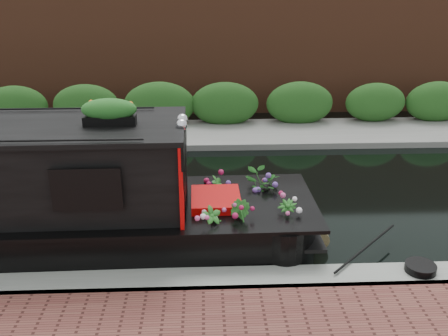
{
  "coord_description": "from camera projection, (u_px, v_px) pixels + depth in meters",
  "views": [
    {
      "loc": [
        1.44,
        -9.74,
        4.7
      ],
      "look_at": [
        1.82,
        -0.6,
        0.96
      ],
      "focal_mm": 40.0,
      "sensor_mm": 36.0,
      "label": 1
    }
  ],
  "objects": [
    {
      "name": "near_bank_coping",
      "position": [
        113.0,
        294.0,
        7.68
      ],
      "size": [
        40.0,
        0.6,
        0.5
      ],
      "primitive_type": "cube",
      "color": "gray",
      "rests_on": "ground"
    },
    {
      "name": "ground",
      "position": [
        139.0,
        200.0,
        10.73
      ],
      "size": [
        80.0,
        80.0,
        0.0
      ],
      "primitive_type": "plane",
      "color": "black",
      "rests_on": "ground"
    },
    {
      "name": "coiled_mooring_rope",
      "position": [
        420.0,
        268.0,
        7.79
      ],
      "size": [
        0.48,
        0.48,
        0.12
      ],
      "primitive_type": "cylinder",
      "color": "black",
      "rests_on": "near_bank_coping"
    },
    {
      "name": "far_brick_wall",
      "position": [
        163.0,
        110.0,
        17.39
      ],
      "size": [
        40.0,
        1.0,
        8.0
      ],
      "primitive_type": "cube",
      "color": "brown",
      "rests_on": "ground"
    },
    {
      "name": "far_hedge",
      "position": [
        158.0,
        128.0,
        15.45
      ],
      "size": [
        40.0,
        1.1,
        2.8
      ],
      "primitive_type": "cube",
      "color": "#22511B",
      "rests_on": "ground"
    },
    {
      "name": "far_bank_path",
      "position": [
        155.0,
        138.0,
        14.62
      ],
      "size": [
        40.0,
        2.4,
        0.34
      ],
      "primitive_type": "cube",
      "color": "slate",
      "rests_on": "ground"
    },
    {
      "name": "rope_fender",
      "position": [
        318.0,
        235.0,
        9.0
      ],
      "size": [
        0.34,
        0.42,
        0.34
      ],
      "primitive_type": "cylinder",
      "rotation": [
        1.57,
        0.0,
        0.0
      ],
      "color": "olive",
      "rests_on": "ground"
    }
  ]
}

